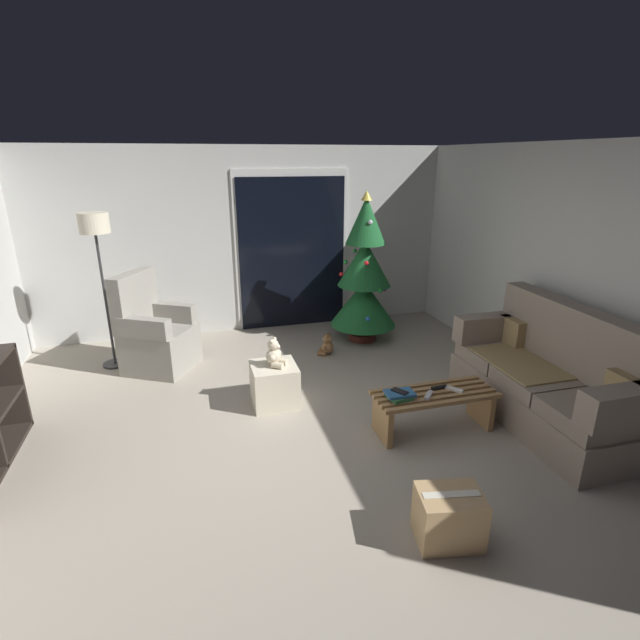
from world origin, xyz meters
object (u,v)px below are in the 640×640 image
object	(u,v)px
teddy_bear_chestnut_by_tree	(327,346)
teddy_bear_cream	(274,354)
armchair	(155,335)
remote_white	(454,389)
floor_lamp	(96,238)
remote_black	(440,388)
couch	(548,380)
remote_silver	(429,395)
book_stack	(400,395)
coffee_table	(434,405)
cardboard_box_taped_mid_floor	(449,517)
ottoman	(274,384)
cell_phone	(400,391)
christmas_tree	(364,277)

from	to	relation	value
teddy_bear_chestnut_by_tree	teddy_bear_cream	bearing A→B (deg)	-128.86
teddy_bear_cream	armchair	bearing A→B (deg)	133.98
remote_white	floor_lamp	bearing A→B (deg)	-73.25
remote_black	teddy_bear_chestnut_by_tree	size ratio (longest dim) A/B	0.55
couch	remote_silver	distance (m)	1.19
teddy_bear_chestnut_by_tree	book_stack	bearing A→B (deg)	-87.45
coffee_table	cardboard_box_taped_mid_floor	bearing A→B (deg)	-114.07
remote_white	book_stack	xyz separation A→B (m)	(-0.53, 0.00, 0.02)
ottoman	teddy_bear_chestnut_by_tree	distance (m)	1.34
armchair	teddy_bear_cream	size ratio (longest dim) A/B	3.96
remote_black	book_stack	bearing A→B (deg)	94.80
remote_silver	cardboard_box_taped_mid_floor	distance (m)	1.25
armchair	coffee_table	bearing A→B (deg)	-40.35
ottoman	couch	bearing A→B (deg)	-22.28
cell_phone	armchair	bearing A→B (deg)	103.80
remote_black	ottoman	xyz separation A→B (m)	(-1.36, 0.82, -0.19)
coffee_table	couch	bearing A→B (deg)	-5.51
remote_silver	floor_lamp	world-z (taller)	floor_lamp
book_stack	christmas_tree	bearing A→B (deg)	77.05
couch	cardboard_box_taped_mid_floor	xyz separation A→B (m)	(-1.63, -1.09, -0.22)
cell_phone	christmas_tree	distance (m)	2.39
remote_white	floor_lamp	world-z (taller)	floor_lamp
remote_white	ottoman	xyz separation A→B (m)	(-1.46, 0.89, -0.19)
coffee_table	cardboard_box_taped_mid_floor	world-z (taller)	coffee_table
christmas_tree	cardboard_box_taped_mid_floor	world-z (taller)	christmas_tree
floor_lamp	ottoman	world-z (taller)	floor_lamp
book_stack	teddy_bear_cream	world-z (taller)	teddy_bear_cream
armchair	remote_white	bearing A→B (deg)	-38.63
remote_silver	armchair	distance (m)	3.18
teddy_bear_cream	cardboard_box_taped_mid_floor	size ratio (longest dim) A/B	0.63
remote_white	couch	bearing A→B (deg)	137.90
cardboard_box_taped_mid_floor	cell_phone	bearing A→B (deg)	80.95
armchair	ottoman	xyz separation A→B (m)	(1.16, -1.21, -0.20)
remote_silver	remote_white	bearing A→B (deg)	49.95
remote_black	remote_silver	xyz separation A→B (m)	(-0.16, -0.10, 0.00)
remote_black	christmas_tree	size ratio (longest dim) A/B	0.08
floor_lamp	ottoman	size ratio (longest dim) A/B	4.05
teddy_bear_chestnut_by_tree	couch	bearing A→B (deg)	-52.70
armchair	cardboard_box_taped_mid_floor	size ratio (longest dim) A/B	2.48
book_stack	teddy_bear_chestnut_by_tree	xyz separation A→B (m)	(-0.09, 1.92, -0.29)
armchair	floor_lamp	xyz separation A→B (m)	(-0.50, 0.22, 1.10)
remote_white	cardboard_box_taped_mid_floor	bearing A→B (deg)	22.01
couch	teddy_bear_cream	bearing A→B (deg)	157.77
armchair	teddy_bear_chestnut_by_tree	size ratio (longest dim) A/B	3.96
remote_white	teddy_bear_cream	xyz separation A→B (m)	(-1.45, 0.88, 0.14)
book_stack	ottoman	distance (m)	1.30
remote_silver	teddy_bear_cream	size ratio (longest dim) A/B	0.55
remote_black	teddy_bear_chestnut_by_tree	distance (m)	1.95
teddy_bear_cream	cardboard_box_taped_mid_floor	world-z (taller)	teddy_bear_cream
ottoman	teddy_bear_chestnut_by_tree	world-z (taller)	ottoman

